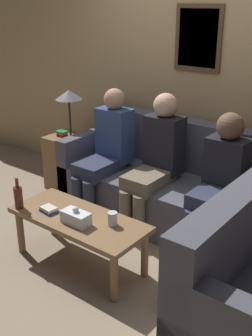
{
  "coord_description": "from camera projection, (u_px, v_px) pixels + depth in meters",
  "views": [
    {
      "loc": [
        1.97,
        -2.67,
        2.05
      ],
      "look_at": [
        -0.07,
        -0.06,
        0.7
      ],
      "focal_mm": 45.0,
      "sensor_mm": 36.0,
      "label": 1
    }
  ],
  "objects": [
    {
      "name": "coffee_table",
      "position": [
        79.0,
        224.0,
        3.36
      ],
      "size": [
        1.16,
        0.49,
        0.43
      ],
      "color": "olive",
      "rests_on": "ground_plane"
    },
    {
      "name": "tissue_box",
      "position": [
        76.0,
        217.0,
        3.22
      ],
      "size": [
        0.23,
        0.12,
        0.15
      ],
      "color": "silver",
      "rests_on": "coffee_table"
    },
    {
      "name": "book_stack",
      "position": [
        49.0,
        210.0,
        3.41
      ],
      "size": [
        0.15,
        0.12,
        0.04
      ],
      "color": "navy",
      "rests_on": "coffee_table"
    },
    {
      "name": "wall_back",
      "position": [
        198.0,
        81.0,
        4.07
      ],
      "size": [
        9.0,
        0.08,
        2.6
      ],
      "color": "tan",
      "rests_on": "ground_plane"
    },
    {
      "name": "teddy_bear",
      "position": [
        171.0,
        293.0,
        2.94
      ],
      "size": [
        0.19,
        0.19,
        0.31
      ],
      "color": "#A87A51",
      "rests_on": "ground_plane"
    },
    {
      "name": "person_middle",
      "position": [
        156.0,
        157.0,
        3.87
      ],
      "size": [
        0.34,
        0.66,
        1.26
      ],
      "color": "#756651",
      "rests_on": "ground_plane"
    },
    {
      "name": "wine_bottle",
      "position": [
        18.0,
        197.0,
        3.45
      ],
      "size": [
        0.07,
        0.07,
        0.27
      ],
      "color": "#562319",
      "rests_on": "coffee_table"
    },
    {
      "name": "person_right",
      "position": [
        220.0,
        177.0,
        3.5
      ],
      "size": [
        0.34,
        0.59,
        1.19
      ],
      "color": "#2D334C",
      "rests_on": "ground_plane"
    },
    {
      "name": "side_table_with_lamp",
      "position": [
        69.0,
        157.0,
        4.78
      ],
      "size": [
        0.42,
        0.42,
        1.14
      ],
      "color": "olive",
      "rests_on": "ground_plane"
    },
    {
      "name": "person_left",
      "position": [
        107.0,
        148.0,
        4.16
      ],
      "size": [
        0.34,
        0.65,
        1.24
      ],
      "color": "#2D334C",
      "rests_on": "ground_plane"
    },
    {
      "name": "drinking_glass",
      "position": [
        112.0,
        219.0,
        3.2
      ],
      "size": [
        0.08,
        0.08,
        0.11
      ],
      "color": "silver",
      "rests_on": "coffee_table"
    },
    {
      "name": "couch_main",
      "position": [
        168.0,
        188.0,
        4.11
      ],
      "size": [
        2.08,
        0.87,
        0.95
      ],
      "color": "#4C4C56",
      "rests_on": "ground_plane"
    },
    {
      "name": "ground_plane",
      "position": [
        136.0,
        239.0,
        3.85
      ],
      "size": [
        16.0,
        16.0,
        0.0
      ],
      "primitive_type": "plane",
      "color": "gray"
    }
  ]
}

